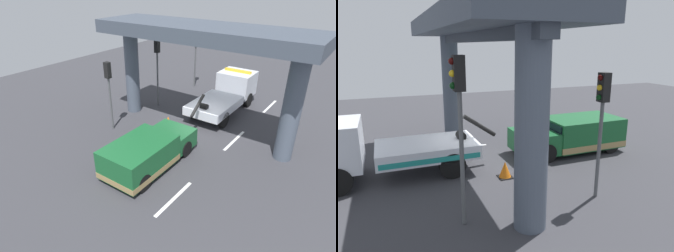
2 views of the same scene
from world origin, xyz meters
TOP-DOWN VIEW (x-y plane):
  - ground_plane at (0.00, 0.00)m, footprint 60.00×40.00m
  - lane_stripe_west at (-6.00, -2.36)m, footprint 2.60×0.16m
  - lane_stripe_mid at (0.00, -2.36)m, footprint 2.60×0.16m
  - lane_stripe_east at (6.00, -2.36)m, footprint 2.60×0.16m
  - tow_truck_white at (3.83, 0.01)m, footprint 7.26×2.44m
  - towed_van_green at (-4.82, -0.00)m, footprint 5.21×2.24m
  - overpass_structure at (-0.17, 0.00)m, footprint 3.60×12.13m
  - traffic_light_near at (-2.98, 4.28)m, footprint 0.39×0.32m
  - traffic_light_far at (1.52, 4.28)m, footprint 0.39×0.32m
  - traffic_light_mid at (6.52, 4.28)m, footprint 0.39×0.32m
  - traffic_cone_orange at (-0.73, 1.75)m, footprint 0.53×0.53m

SIDE VIEW (x-z plane):
  - ground_plane at x=0.00m, z-range -0.10..0.00m
  - lane_stripe_west at x=-6.00m, z-range 0.00..0.01m
  - lane_stripe_mid at x=0.00m, z-range 0.00..0.01m
  - lane_stripe_east at x=6.00m, z-range 0.00..0.01m
  - traffic_cone_orange at x=-0.73m, z-range -0.02..0.62m
  - towed_van_green at x=-4.82m, z-range -0.01..1.57m
  - tow_truck_white at x=3.83m, z-range -0.03..2.43m
  - traffic_light_near at x=-2.98m, z-range 0.95..5.06m
  - traffic_light_mid at x=6.52m, z-range 0.98..5.24m
  - traffic_light_far at x=1.52m, z-range 1.05..5.73m
  - overpass_structure at x=-0.17m, z-range 2.03..8.14m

